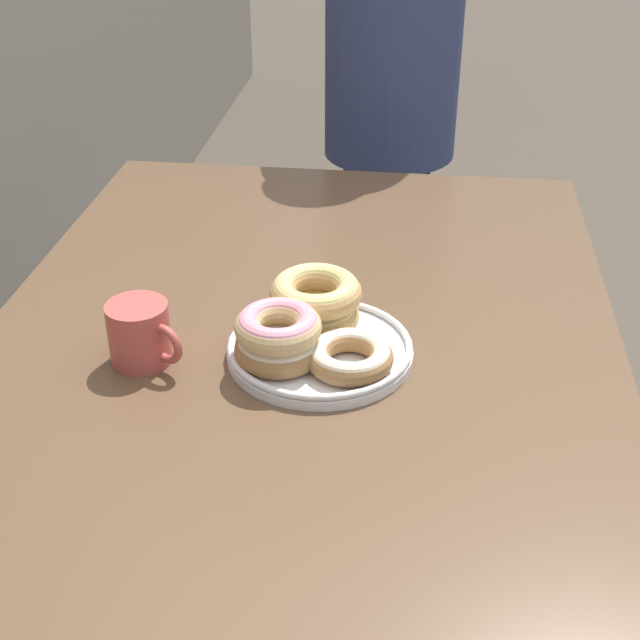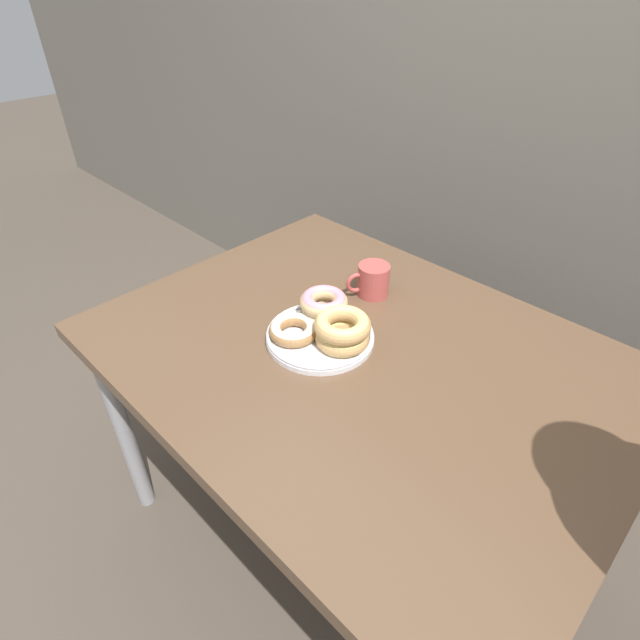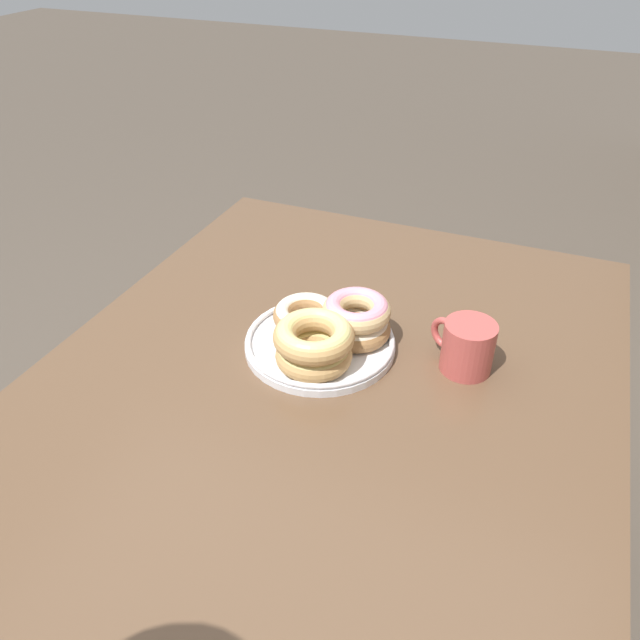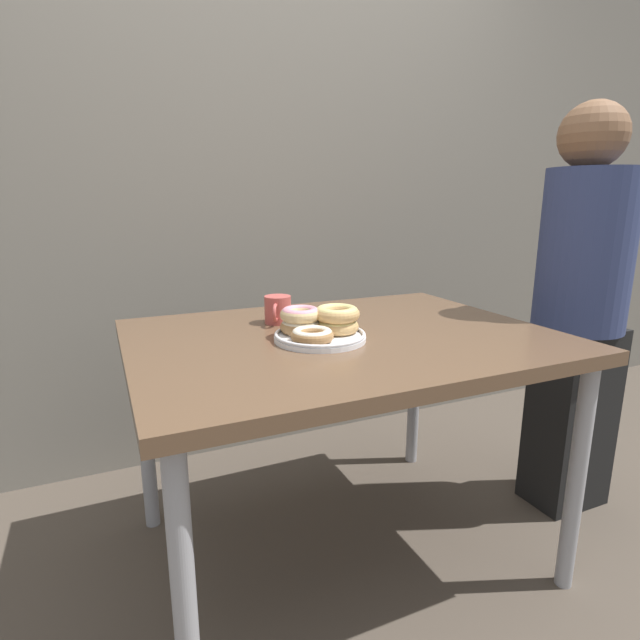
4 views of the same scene
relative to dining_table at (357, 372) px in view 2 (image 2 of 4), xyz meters
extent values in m
plane|color=#4C4238|center=(0.00, -0.24, -0.69)|extent=(14.00, 14.00, 0.00)
cube|color=slate|center=(0.00, 0.89, 0.61)|extent=(8.00, 0.05, 2.60)
cube|color=brown|center=(0.00, 0.00, 0.05)|extent=(1.24, 0.94, 0.04)
cylinder|color=#99999E|center=(-0.56, -0.41, -0.33)|extent=(0.05, 0.05, 0.72)
cylinder|color=#99999E|center=(-0.56, 0.41, -0.33)|extent=(0.05, 0.05, 0.72)
cylinder|color=#99999E|center=(0.56, 0.41, -0.33)|extent=(0.05, 0.05, 0.72)
cylinder|color=white|center=(-0.09, -0.04, 0.08)|extent=(0.26, 0.26, 0.01)
torus|color=white|center=(-0.09, -0.04, 0.09)|extent=(0.26, 0.26, 0.01)
torus|color=tan|center=(-0.03, -0.02, 0.10)|extent=(0.14, 0.14, 0.04)
torus|color=#E0D17F|center=(-0.03, -0.02, 0.11)|extent=(0.13, 0.13, 0.03)
torus|color=#9E7042|center=(-0.13, 0.02, 0.10)|extent=(0.17, 0.17, 0.04)
torus|color=silver|center=(-0.13, 0.02, 0.11)|extent=(0.16, 0.16, 0.03)
torus|color=#9E7042|center=(-0.14, -0.08, 0.10)|extent=(0.17, 0.17, 0.03)
torus|color=silver|center=(-0.14, -0.08, 0.11)|extent=(0.16, 0.16, 0.03)
torus|color=tan|center=(-0.03, -0.02, 0.14)|extent=(0.18, 0.18, 0.04)
torus|color=#E0D17F|center=(-0.03, -0.02, 0.15)|extent=(0.17, 0.17, 0.03)
torus|color=#D6B27A|center=(-0.13, 0.02, 0.14)|extent=(0.17, 0.17, 0.04)
torus|color=pink|center=(-0.13, 0.02, 0.15)|extent=(0.16, 0.16, 0.03)
cylinder|color=#B74C47|center=(-0.13, 0.21, 0.12)|extent=(0.09, 0.09, 0.09)
cylinder|color=#382114|center=(-0.13, 0.21, 0.15)|extent=(0.07, 0.07, 0.00)
torus|color=#B74C47|center=(-0.16, 0.17, 0.12)|extent=(0.04, 0.06, 0.06)
camera|label=1|loc=(-1.14, -0.17, 0.77)|focal=50.00mm
camera|label=2|loc=(0.58, -0.72, 0.84)|focal=28.00mm
camera|label=3|loc=(0.72, 0.29, 0.74)|focal=35.00mm
camera|label=4|loc=(-0.66, -1.30, 0.46)|focal=28.00mm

